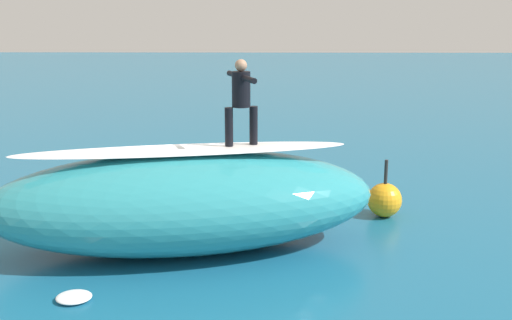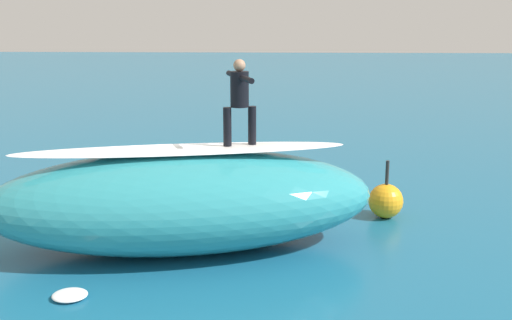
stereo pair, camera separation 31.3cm
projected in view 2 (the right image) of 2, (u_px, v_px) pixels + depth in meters
ground_plane at (173, 221)px, 13.96m from camera, size 120.00×120.00×0.00m
wave_crest at (183, 201)px, 12.09m from camera, size 8.08×4.45×1.99m
wave_foam_lip at (181, 150)px, 11.85m from camera, size 6.57×2.30×0.08m
surfboard_riding at (240, 147)px, 12.02m from camera, size 1.96×1.17×0.09m
surfer_riding at (240, 96)px, 11.78m from camera, size 0.64×1.52×1.67m
surfboard_paddling at (269, 206)px, 14.89m from camera, size 2.30×0.87×0.08m
surfer_paddling at (264, 199)px, 14.87m from camera, size 1.76×0.54×0.32m
buoy_marker at (386, 201)px, 14.08m from camera, size 0.79×0.79×1.35m
foam_patch_near at (268, 209)px, 14.53m from camera, size 0.69×0.69×0.17m
foam_patch_mid at (140, 228)px, 13.25m from camera, size 1.13×1.13×0.17m
foam_patch_far at (70, 295)px, 10.15m from camera, size 0.60×0.55×0.11m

